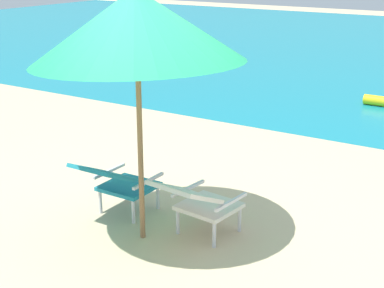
{
  "coord_description": "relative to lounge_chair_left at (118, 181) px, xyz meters",
  "views": [
    {
      "loc": [
        3.01,
        -4.04,
        2.62
      ],
      "look_at": [
        0.0,
        0.7,
        0.75
      ],
      "focal_mm": 53.96,
      "sensor_mm": 36.0,
      "label": 1
    }
  ],
  "objects": [
    {
      "name": "lounge_chair_right",
      "position": [
        0.95,
        0.02,
        0.0
      ],
      "size": [
        0.62,
        0.93,
        0.68
      ],
      "color": "silver",
      "rests_on": "ground_plane"
    },
    {
      "name": "beach_umbrella_center",
      "position": [
        0.48,
        -0.23,
        1.62
      ],
      "size": [
        2.48,
        2.46,
        2.39
      ],
      "color": "olive",
      "rests_on": "ground_plane"
    },
    {
      "name": "ground_plane",
      "position": [
        0.56,
        3.83,
        -0.4
      ],
      "size": [
        40.0,
        40.0,
        0.0
      ],
      "primitive_type": "plane",
      "color": "#CCB78E"
    },
    {
      "name": "lounge_chair_left",
      "position": [
        0.0,
        0.0,
        0.0
      ],
      "size": [
        0.55,
        0.88,
        0.68
      ],
      "color": "teal",
      "rests_on": "ground_plane"
    }
  ]
}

